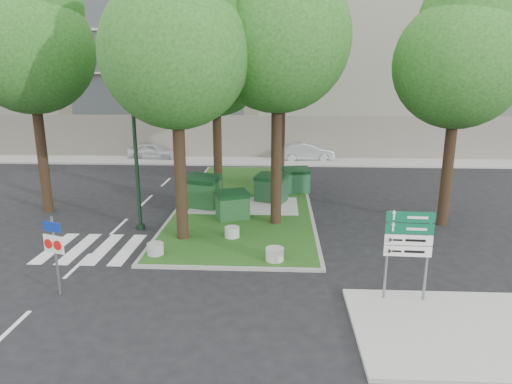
# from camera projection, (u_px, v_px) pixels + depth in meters

# --- Properties ---
(ground) EXTENTS (120.00, 120.00, 0.00)m
(ground) POSITION_uv_depth(u_px,v_px,m) (213.00, 268.00, 14.85)
(ground) COLOR black
(ground) RESTS_ON ground
(median_island) EXTENTS (6.00, 16.00, 0.12)m
(median_island) POSITION_uv_depth(u_px,v_px,m) (246.00, 201.00, 22.54)
(median_island) COLOR #154413
(median_island) RESTS_ON ground
(median_kerb) EXTENTS (6.30, 16.30, 0.10)m
(median_kerb) POSITION_uv_depth(u_px,v_px,m) (246.00, 201.00, 22.55)
(median_kerb) COLOR gray
(median_kerb) RESTS_ON ground
(sidewalk_corner) EXTENTS (5.00, 4.00, 0.12)m
(sidewalk_corner) POSITION_uv_depth(u_px,v_px,m) (457.00, 331.00, 11.13)
(sidewalk_corner) COLOR #999993
(sidewalk_corner) RESTS_ON ground
(building_sidewalk) EXTENTS (42.00, 3.00, 0.12)m
(building_sidewalk) POSITION_uv_depth(u_px,v_px,m) (250.00, 161.00, 32.72)
(building_sidewalk) COLOR #999993
(building_sidewalk) RESTS_ON ground
(zebra_crossing) EXTENTS (5.00, 3.00, 0.01)m
(zebra_crossing) POSITION_uv_depth(u_px,v_px,m) (116.00, 249.00, 16.49)
(zebra_crossing) COLOR silver
(zebra_crossing) RESTS_ON ground
(apartment_building) EXTENTS (41.00, 12.00, 16.00)m
(apartment_building) POSITION_uv_depth(u_px,v_px,m) (255.00, 51.00, 37.97)
(apartment_building) COLOR tan
(apartment_building) RESTS_ON ground
(tree_median_near_left) EXTENTS (5.20, 5.20, 10.53)m
(tree_median_near_left) POSITION_uv_depth(u_px,v_px,m) (178.00, 38.00, 15.56)
(tree_median_near_left) COLOR black
(tree_median_near_left) RESTS_ON ground
(tree_median_near_right) EXTENTS (5.60, 5.60, 11.46)m
(tree_median_near_right) POSITION_uv_depth(u_px,v_px,m) (280.00, 23.00, 17.15)
(tree_median_near_right) COLOR black
(tree_median_near_right) RESTS_ON ground
(tree_median_mid) EXTENTS (4.80, 4.80, 9.99)m
(tree_median_mid) POSITION_uv_depth(u_px,v_px,m) (218.00, 56.00, 21.90)
(tree_median_mid) COLOR black
(tree_median_mid) RESTS_ON ground
(tree_median_far) EXTENTS (5.80, 5.80, 11.93)m
(tree_median_far) POSITION_uv_depth(u_px,v_px,m) (284.00, 32.00, 24.30)
(tree_median_far) COLOR black
(tree_median_far) RESTS_ON ground
(tree_street_left) EXTENTS (5.40, 5.40, 11.00)m
(tree_street_left) POSITION_uv_depth(u_px,v_px,m) (31.00, 37.00, 19.20)
(tree_street_left) COLOR black
(tree_street_left) RESTS_ON ground
(tree_street_right) EXTENTS (5.00, 5.00, 10.06)m
(tree_street_right) POSITION_uv_depth(u_px,v_px,m) (462.00, 51.00, 17.53)
(tree_street_right) COLOR black
(tree_street_right) RESTS_ON ground
(dumpster_a) EXTENTS (1.87, 1.54, 1.51)m
(dumpster_a) POSITION_uv_depth(u_px,v_px,m) (202.00, 192.00, 21.18)
(dumpster_a) COLOR #103D16
(dumpster_a) RESTS_ON median_island
(dumpster_b) EXTENTS (1.58, 1.36, 1.24)m
(dumpster_b) POSITION_uv_depth(u_px,v_px,m) (232.00, 205.00, 19.44)
(dumpster_b) COLOR #123E16
(dumpster_b) RESTS_ON median_island
(dumpster_c) EXTENTS (1.73, 1.48, 1.36)m
(dumpster_c) POSITION_uv_depth(u_px,v_px,m) (271.00, 188.00, 22.14)
(dumpster_c) COLOR black
(dumpster_c) RESTS_ON median_island
(dumpster_d) EXTENTS (1.54, 1.21, 1.29)m
(dumpster_d) POSITION_uv_depth(u_px,v_px,m) (296.00, 180.00, 23.92)
(dumpster_d) COLOR #164927
(dumpster_d) RESTS_ON median_island
(bollard_left) EXTENTS (0.56, 0.56, 0.40)m
(bollard_left) POSITION_uv_depth(u_px,v_px,m) (155.00, 249.00, 15.66)
(bollard_left) COLOR gray
(bollard_left) RESTS_ON median_island
(bollard_right) EXTENTS (0.61, 0.61, 0.43)m
(bollard_right) POSITION_uv_depth(u_px,v_px,m) (275.00, 254.00, 15.15)
(bollard_right) COLOR #AAA9A5
(bollard_right) RESTS_ON median_island
(bollard_mid) EXTENTS (0.56, 0.56, 0.40)m
(bollard_mid) POSITION_uv_depth(u_px,v_px,m) (232.00, 232.00, 17.32)
(bollard_mid) COLOR #A3A29E
(bollard_mid) RESTS_ON median_island
(litter_bin) EXTENTS (0.43, 0.43, 0.76)m
(litter_bin) POSITION_uv_depth(u_px,v_px,m) (299.00, 184.00, 24.14)
(litter_bin) COLOR gold
(litter_bin) RESTS_ON median_island
(street_lamp) EXTENTS (0.47, 0.47, 5.96)m
(street_lamp) POSITION_uv_depth(u_px,v_px,m) (135.00, 138.00, 17.68)
(street_lamp) COLOR black
(street_lamp) RESTS_ON ground
(traffic_sign_pole) EXTENTS (0.67, 0.27, 2.34)m
(traffic_sign_pole) POSITION_uv_depth(u_px,v_px,m) (55.00, 245.00, 12.75)
(traffic_sign_pole) COLOR slate
(traffic_sign_pole) RESTS_ON ground
(directional_sign) EXTENTS (1.26, 0.13, 2.52)m
(directional_sign) POSITION_uv_depth(u_px,v_px,m) (408.00, 242.00, 12.19)
(directional_sign) COLOR slate
(directional_sign) RESTS_ON sidewalk_corner
(car_white) EXTENTS (3.82, 1.88, 1.25)m
(car_white) POSITION_uv_depth(u_px,v_px,m) (153.00, 151.00, 33.60)
(car_white) COLOR silver
(car_white) RESTS_ON ground
(car_silver) EXTENTS (4.03, 1.71, 1.29)m
(car_silver) POSITION_uv_depth(u_px,v_px,m) (307.00, 152.00, 33.15)
(car_silver) COLOR #A4A8AC
(car_silver) RESTS_ON ground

